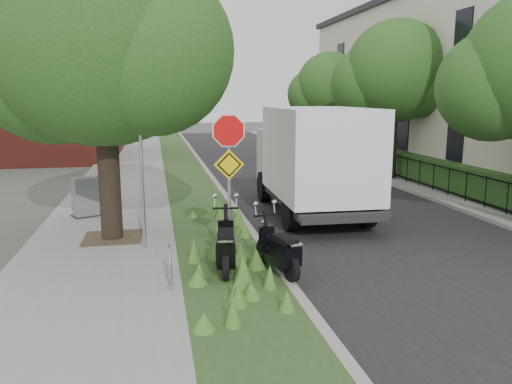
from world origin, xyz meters
TOP-DOWN VIEW (x-y plane):
  - ground at (0.00, 0.00)m, footprint 120.00×120.00m
  - sidewalk_near at (-4.25, 10.00)m, footprint 3.50×60.00m
  - verge at (-1.50, 10.00)m, footprint 2.00×60.00m
  - kerb_near at (-0.50, 10.00)m, footprint 0.20×60.00m
  - road at (3.00, 10.00)m, footprint 7.00×60.00m
  - kerb_far at (6.50, 10.00)m, footprint 0.20×60.00m
  - footpath_far at (8.20, 10.00)m, footprint 3.20×60.00m
  - street_tree_main at (-4.08, 2.86)m, footprint 6.21×5.54m
  - bare_post at (-3.20, 1.80)m, footprint 0.08×0.08m
  - bike_hoop at (-2.70, -0.60)m, footprint 0.06×0.78m
  - sign_assembly at (-1.40, 0.58)m, footprint 0.94×0.08m
  - fence_far at (7.20, 10.00)m, footprint 0.04×24.00m
  - hedge_far at (7.90, 10.00)m, footprint 1.00×24.00m
  - terrace_houses at (11.49, 10.00)m, footprint 7.40×26.40m
  - brick_building at (-9.50, 22.00)m, footprint 9.40×10.40m
  - far_tree_b at (6.94, 10.05)m, footprint 4.83×4.31m
  - far_tree_c at (6.94, 18.04)m, footprint 4.37×3.89m
  - scooter_near at (-1.59, -0.18)m, footprint 0.55×1.83m
  - scooter_far at (-0.56, -0.55)m, footprint 0.61×1.68m
  - box_truck at (1.74, 4.63)m, footprint 2.62×6.19m
  - utility_cabinet at (-4.88, 5.35)m, footprint 1.02×0.88m

SIDE VIEW (x-z plane):
  - ground at x=0.00m, z-range 0.00..0.00m
  - road at x=3.00m, z-range 0.00..0.01m
  - sidewalk_near at x=-4.25m, z-range 0.00..0.12m
  - verge at x=-1.50m, z-range 0.00..0.12m
  - footpath_far at x=8.20m, z-range 0.00..0.12m
  - kerb_near at x=-0.50m, z-range 0.00..0.13m
  - kerb_far at x=6.50m, z-range 0.00..0.13m
  - bike_hoop at x=-2.70m, z-range 0.11..0.88m
  - scooter_far at x=-0.56m, z-range 0.11..0.92m
  - scooter_near at x=-1.59m, z-range 0.11..0.98m
  - utility_cabinet at x=-4.88m, z-range 0.10..1.24m
  - fence_far at x=7.20m, z-range 0.17..1.17m
  - hedge_far at x=7.90m, z-range 0.12..1.22m
  - box_truck at x=1.74m, z-range 0.42..3.19m
  - bare_post at x=-3.20m, z-range 0.12..4.12m
  - sign_assembly at x=-1.40m, z-range 0.72..3.94m
  - far_tree_c at x=6.94m, z-range 0.99..6.92m
  - terrace_houses at x=11.49m, z-range 0.06..8.26m
  - brick_building at x=-9.50m, z-range 0.06..8.36m
  - far_tree_b at x=6.94m, z-range 1.09..7.65m
  - street_tree_main at x=-4.08m, z-range 0.97..8.63m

